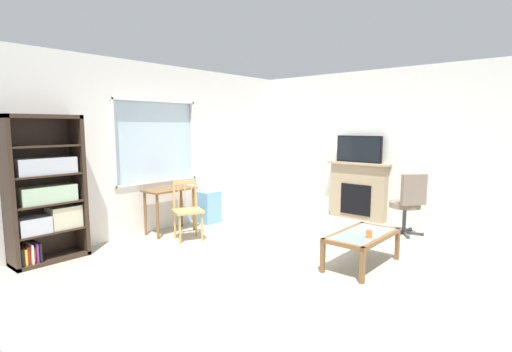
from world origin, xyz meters
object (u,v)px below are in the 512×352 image
at_px(wooden_chair, 187,210).
at_px(office_chair, 408,201).
at_px(bookshelf, 46,194).
at_px(desk_under_window, 170,197).
at_px(tv, 359,149).
at_px(coffee_table, 362,238).
at_px(plastic_drawer_unit, 207,207).
at_px(fireplace, 358,191).
at_px(sippy_cup, 369,234).

xyz_separation_m(wooden_chair, office_chair, (2.42, -2.48, 0.09)).
distance_m(bookshelf, desk_under_window, 1.86).
bearing_deg(tv, coffee_table, -152.58).
bearing_deg(desk_under_window, plastic_drawer_unit, 3.37).
distance_m(bookshelf, fireplace, 5.12).
xyz_separation_m(desk_under_window, tv, (2.84, -1.90, 0.72)).
xyz_separation_m(bookshelf, sippy_cup, (2.34, -3.30, -0.41)).
bearing_deg(coffee_table, plastic_drawer_unit, 85.67).
xyz_separation_m(wooden_chair, tv, (2.90, -1.38, 0.85)).
bearing_deg(office_chair, bookshelf, 143.42).
bearing_deg(tv, office_chair, -113.99).
height_order(wooden_chair, office_chair, office_chair).
xyz_separation_m(bookshelf, wooden_chair, (1.78, -0.63, -0.41)).
height_order(desk_under_window, sippy_cup, desk_under_window).
distance_m(bookshelf, tv, 5.11).
distance_m(plastic_drawer_unit, tv, 2.97).
height_order(wooden_chair, fireplace, fireplace).
relative_size(bookshelf, desk_under_window, 2.28).
bearing_deg(coffee_table, fireplace, 27.23).
bearing_deg(fireplace, tv, 180.00).
bearing_deg(tv, fireplace, -0.00).
distance_m(desk_under_window, wooden_chair, 0.54).
bearing_deg(office_chair, wooden_chair, 134.21).
xyz_separation_m(plastic_drawer_unit, fireplace, (2.01, -1.95, 0.25)).
distance_m(desk_under_window, coffee_table, 3.12).
distance_m(wooden_chair, coffee_table, 2.63).
relative_size(bookshelf, sippy_cup, 20.82).
bearing_deg(bookshelf, sippy_cup, -54.74).
relative_size(bookshelf, fireplace, 1.60).
distance_m(desk_under_window, fireplace, 3.43).
bearing_deg(desk_under_window, coffee_table, -78.63).
bearing_deg(desk_under_window, sippy_cup, -81.16).
height_order(plastic_drawer_unit, office_chair, office_chair).
bearing_deg(tv, plastic_drawer_unit, 135.63).
xyz_separation_m(tv, coffee_table, (-2.23, -1.16, -0.96)).
bearing_deg(office_chair, fireplace, 65.23).
height_order(wooden_chair, plastic_drawer_unit, wooden_chair).
bearing_deg(bookshelf, office_chair, -36.58).
height_order(plastic_drawer_unit, coffee_table, plastic_drawer_unit).
relative_size(plastic_drawer_unit, office_chair, 0.57).
relative_size(tv, office_chair, 0.87).
bearing_deg(bookshelf, plastic_drawer_unit, -1.29).
bearing_deg(plastic_drawer_unit, sippy_cup, -96.20).
xyz_separation_m(fireplace, sippy_cup, (-2.36, -1.30, -0.08)).
height_order(tv, sippy_cup, tv).
xyz_separation_m(fireplace, tv, (-0.02, 0.00, 0.78)).
bearing_deg(fireplace, bookshelf, 156.85).
distance_m(fireplace, coffee_table, 2.53).
height_order(plastic_drawer_unit, sippy_cup, plastic_drawer_unit).
xyz_separation_m(desk_under_window, wooden_chair, (-0.06, -0.52, -0.13)).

